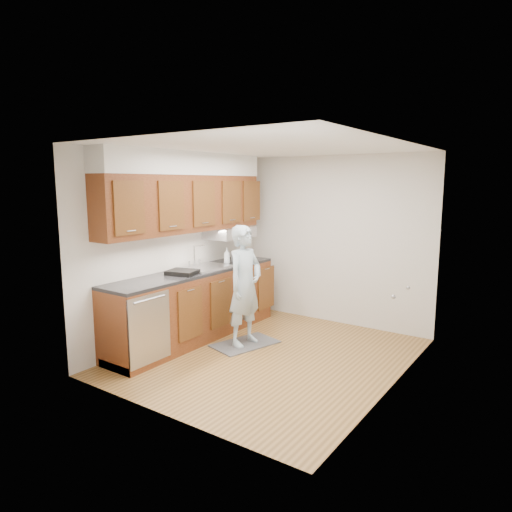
{
  "coord_description": "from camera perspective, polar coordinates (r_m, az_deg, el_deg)",
  "views": [
    {
      "loc": [
        2.89,
        -4.47,
        2.1
      ],
      "look_at": [
        -0.38,
        0.25,
        1.18
      ],
      "focal_mm": 32.0,
      "sensor_mm": 36.0,
      "label": 1
    }
  ],
  "objects": [
    {
      "name": "counter",
      "position": [
        6.26,
        -7.51,
        -5.84
      ],
      "size": [
        0.64,
        2.8,
        1.3
      ],
      "color": "brown",
      "rests_on": "floor"
    },
    {
      "name": "floor_mat",
      "position": [
        6.1,
        -1.37,
        -10.91
      ],
      "size": [
        0.71,
        0.95,
        0.02
      ],
      "primitive_type": "cube",
      "rotation": [
        0.0,
        0.0,
        -0.28
      ],
      "color": "slate",
      "rests_on": "floor"
    },
    {
      "name": "closet_door",
      "position": [
        5.08,
        17.98,
        -3.52
      ],
      "size": [
        0.02,
        1.22,
        2.05
      ],
      "primitive_type": "cube",
      "color": "white",
      "rests_on": "wall_right"
    },
    {
      "name": "soap_bottle_b",
      "position": [
        6.56,
        -2.39,
        -0.24
      ],
      "size": [
        0.1,
        0.1,
        0.18
      ],
      "primitive_type": "imported",
      "rotation": [
        0.0,
        0.0,
        -0.26
      ],
      "color": "#B3BEC3",
      "rests_on": "counter"
    },
    {
      "name": "dish_rack",
      "position": [
        5.91,
        -9.19,
        -2.02
      ],
      "size": [
        0.42,
        0.38,
        0.06
      ],
      "primitive_type": "cube",
      "rotation": [
        0.0,
        0.0,
        0.25
      ],
      "color": "black",
      "rests_on": "counter"
    },
    {
      "name": "wall_left",
      "position": [
        6.32,
        -9.66,
        1.28
      ],
      "size": [
        0.02,
        3.5,
        2.5
      ],
      "primitive_type": "cube",
      "color": "silver",
      "rests_on": "floor"
    },
    {
      "name": "soap_bottle_a",
      "position": [
        6.6,
        -3.65,
        0.03
      ],
      "size": [
        0.09,
        0.09,
        0.24
      ],
      "primitive_type": "imported",
      "rotation": [
        0.0,
        0.0,
        0.0
      ],
      "color": "#B3BEC3",
      "rests_on": "counter"
    },
    {
      "name": "person",
      "position": [
        5.86,
        -1.41,
        -2.71
      ],
      "size": [
        0.45,
        0.65,
        1.76
      ],
      "primitive_type": "imported",
      "rotation": [
        0.0,
        0.0,
        1.51
      ],
      "color": "#AAC2D0",
      "rests_on": "floor_mat"
    },
    {
      "name": "soda_can",
      "position": [
        6.55,
        -2.15,
        -0.47
      ],
      "size": [
        0.09,
        0.09,
        0.13
      ],
      "primitive_type": "cylinder",
      "rotation": [
        0.0,
        0.0,
        0.21
      ],
      "color": "#B3351E",
      "rests_on": "counter"
    },
    {
      "name": "floor",
      "position": [
        5.72,
        1.77,
        -12.41
      ],
      "size": [
        3.5,
        3.5,
        0.0
      ],
      "primitive_type": "plane",
      "color": "olive",
      "rests_on": "ground"
    },
    {
      "name": "wall_back",
      "position": [
        6.91,
        9.75,
        1.94
      ],
      "size": [
        3.0,
        0.02,
        2.5
      ],
      "primitive_type": "cube",
      "color": "silver",
      "rests_on": "floor"
    },
    {
      "name": "upper_cabinets",
      "position": [
        6.18,
        -8.42,
        7.64
      ],
      "size": [
        0.47,
        2.8,
        1.21
      ],
      "color": "brown",
      "rests_on": "wall_left"
    },
    {
      "name": "wall_right",
      "position": [
        4.75,
        17.2,
        -1.58
      ],
      "size": [
        0.02,
        3.5,
        2.5
      ],
      "primitive_type": "cube",
      "color": "silver",
      "rests_on": "floor"
    },
    {
      "name": "steel_can",
      "position": [
        6.74,
        -2.87,
        -0.22
      ],
      "size": [
        0.08,
        0.08,
        0.13
      ],
      "primitive_type": "cylinder",
      "rotation": [
        0.0,
        0.0,
        -0.07
      ],
      "color": "#A5A5AA",
      "rests_on": "counter"
    },
    {
      "name": "ceiling",
      "position": [
        5.33,
        1.91,
        13.43
      ],
      "size": [
        3.5,
        3.5,
        0.0
      ],
      "primitive_type": "plane",
      "rotation": [
        3.14,
        0.0,
        0.0
      ],
      "color": "white",
      "rests_on": "wall_left"
    }
  ]
}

